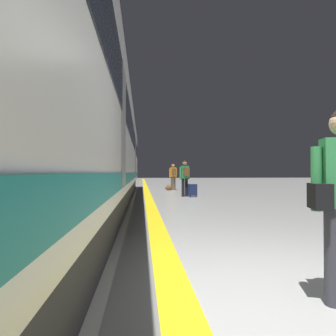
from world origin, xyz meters
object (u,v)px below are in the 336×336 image
object	(u,v)px
suitcase_near	(193,190)
duffel_bag_mid	(169,188)
passenger_near	(185,175)
passenger_mid	(173,174)
high_speed_train	(86,130)

from	to	relation	value
suitcase_near	duffel_bag_mid	size ratio (longest dim) A/B	1.35
passenger_near	duffel_bag_mid	bearing A→B (deg)	93.61
passenger_mid	duffel_bag_mid	distance (m)	0.97
high_speed_train	suitcase_near	world-z (taller)	high_speed_train
high_speed_train	passenger_near	world-z (taller)	high_speed_train
high_speed_train	suitcase_near	distance (m)	6.00
high_speed_train	passenger_near	size ratio (longest dim) A/B	17.13
high_speed_train	passenger_near	distance (m)	5.76
passenger_mid	high_speed_train	bearing A→B (deg)	-112.43
high_speed_train	passenger_mid	distance (m)	10.11
duffel_bag_mid	passenger_near	bearing A→B (deg)	-86.39
duffel_bag_mid	high_speed_train	bearing A→B (deg)	-111.20
high_speed_train	duffel_bag_mid	world-z (taller)	high_speed_train
suitcase_near	duffel_bag_mid	distance (m)	5.24
passenger_near	duffel_bag_mid	xyz separation A→B (m)	(-0.31, 4.93, -0.86)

